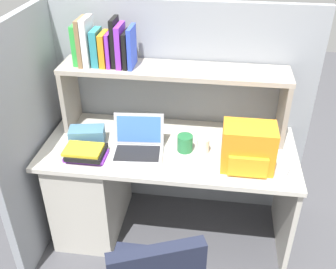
{
  "coord_description": "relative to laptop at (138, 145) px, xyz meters",
  "views": [
    {
      "loc": [
        0.28,
        -2.04,
        2.11
      ],
      "look_at": [
        0.0,
        -0.05,
        0.85
      ],
      "focal_mm": 41.7,
      "sensor_mm": 36.0,
      "label": 1
    }
  ],
  "objects": [
    {
      "name": "cubicle_partition_rear",
      "position": [
        0.18,
        0.46,
        -0.01
      ],
      "size": [
        1.84,
        0.05,
        1.55
      ],
      "primitive_type": "cube",
      "color": "gray",
      "rests_on": "ground_plane"
    },
    {
      "name": "cubicle_partition_left",
      "position": [
        -0.67,
        0.03,
        -0.01
      ],
      "size": [
        0.05,
        1.06,
        1.55
      ],
      "primitive_type": "cube",
      "color": "gray",
      "rests_on": "ground_plane"
    },
    {
      "name": "overhead_hutch",
      "position": [
        0.18,
        0.28,
        0.3
      ],
      "size": [
        1.44,
        0.28,
        0.45
      ],
      "color": "gray",
      "rests_on": "desk"
    },
    {
      "name": "computer_mouse",
      "position": [
        0.87,
        -0.11,
        -0.03
      ],
      "size": [
        0.1,
        0.12,
        0.03
      ],
      "primitive_type": "cube",
      "rotation": [
        0.0,
        0.0,
        -0.39
      ],
      "color": "silver",
      "rests_on": "desk"
    },
    {
      "name": "snack_canister",
      "position": [
        0.29,
        0.05,
        0.0
      ],
      "size": [
        0.1,
        0.1,
        0.11
      ],
      "primitive_type": "cylinder",
      "color": "#26723F",
      "rests_on": "desk"
    },
    {
      "name": "desk_book_stack",
      "position": [
        -0.3,
        -0.11,
        -0.02
      ],
      "size": [
        0.25,
        0.2,
        0.07
      ],
      "color": "purple",
      "rests_on": "desk"
    },
    {
      "name": "tissue_box",
      "position": [
        -0.35,
        0.06,
        -0.0
      ],
      "size": [
        0.24,
        0.16,
        0.1
      ],
      "primitive_type": "cube",
      "rotation": [
        0.0,
        0.0,
        0.19
      ],
      "color": "teal",
      "rests_on": "desk"
    },
    {
      "name": "laptop",
      "position": [
        0.0,
        0.0,
        0.0
      ],
      "size": [
        0.33,
        0.28,
        0.22
      ],
      "color": "#B7BABF",
      "rests_on": "desk"
    },
    {
      "name": "paper_cup",
      "position": [
        0.4,
        0.05,
        -0.0
      ],
      "size": [
        0.08,
        0.08,
        0.09
      ],
      "primitive_type": "cylinder",
      "color": "white",
      "rests_on": "desk"
    },
    {
      "name": "ground_plane",
      "position": [
        0.18,
        0.08,
        -0.78
      ],
      "size": [
        8.0,
        8.0,
        0.0
      ],
      "primitive_type": "plane",
      "color": "#4C4C51"
    },
    {
      "name": "desk",
      "position": [
        -0.21,
        0.08,
        -0.38
      ],
      "size": [
        1.6,
        0.7,
        0.73
      ],
      "color": "beige",
      "rests_on": "ground_plane"
    },
    {
      "name": "reference_books_on_shelf",
      "position": [
        -0.26,
        0.28,
        0.53
      ],
      "size": [
        0.38,
        0.18,
        0.3
      ],
      "color": "green",
      "rests_on": "overhead_hutch"
    },
    {
      "name": "backpack",
      "position": [
        0.66,
        -0.07,
        0.08
      ],
      "size": [
        0.3,
        0.23,
        0.27
      ],
      "color": "orange",
      "rests_on": "desk"
    }
  ]
}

